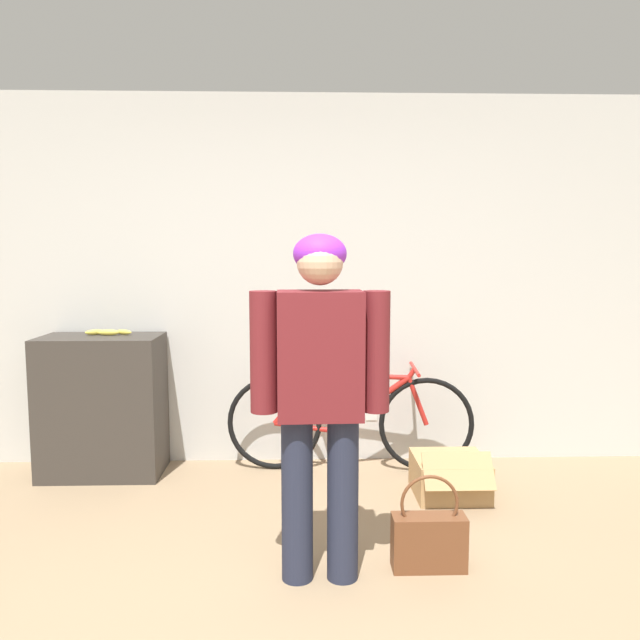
{
  "coord_description": "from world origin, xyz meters",
  "views": [
    {
      "loc": [
        0.04,
        -1.97,
        1.51
      ],
      "look_at": [
        0.13,
        0.78,
        1.21
      ],
      "focal_mm": 35.0,
      "sensor_mm": 36.0,
      "label": 1
    }
  ],
  "objects_px": {
    "handbag": "(429,539)",
    "cardboard_box": "(450,476)",
    "person": "(320,380)",
    "bicycle": "(350,420)",
    "banana": "(108,332)"
  },
  "relations": [
    {
      "from": "person",
      "to": "cardboard_box",
      "type": "xyz_separation_m",
      "value": [
        0.84,
        0.97,
        -0.81
      ]
    },
    {
      "from": "handbag",
      "to": "cardboard_box",
      "type": "relative_size",
      "value": 0.92
    },
    {
      "from": "handbag",
      "to": "cardboard_box",
      "type": "xyz_separation_m",
      "value": [
        0.31,
        0.9,
        -0.03
      ]
    },
    {
      "from": "cardboard_box",
      "to": "person",
      "type": "bearing_deg",
      "value": -130.69
    },
    {
      "from": "cardboard_box",
      "to": "handbag",
      "type": "bearing_deg",
      "value": -109.2
    },
    {
      "from": "bicycle",
      "to": "handbag",
      "type": "distance_m",
      "value": 1.41
    },
    {
      "from": "banana",
      "to": "cardboard_box",
      "type": "height_order",
      "value": "banana"
    },
    {
      "from": "person",
      "to": "banana",
      "type": "distance_m",
      "value": 2.02
    },
    {
      "from": "bicycle",
      "to": "banana",
      "type": "relative_size",
      "value": 5.23
    },
    {
      "from": "handbag",
      "to": "cardboard_box",
      "type": "height_order",
      "value": "handbag"
    },
    {
      "from": "banana",
      "to": "cardboard_box",
      "type": "distance_m",
      "value": 2.43
    },
    {
      "from": "person",
      "to": "cardboard_box",
      "type": "distance_m",
      "value": 1.52
    },
    {
      "from": "person",
      "to": "handbag",
      "type": "xyz_separation_m",
      "value": [
        0.52,
        0.07,
        -0.79
      ]
    },
    {
      "from": "bicycle",
      "to": "cardboard_box",
      "type": "relative_size",
      "value": 3.36
    },
    {
      "from": "person",
      "to": "handbag",
      "type": "bearing_deg",
      "value": 5.96
    }
  ]
}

